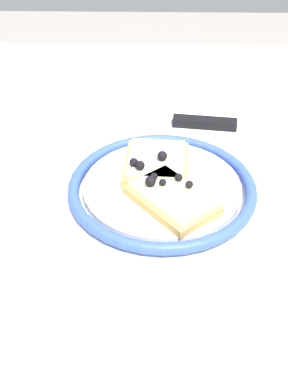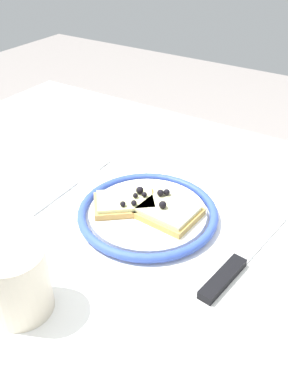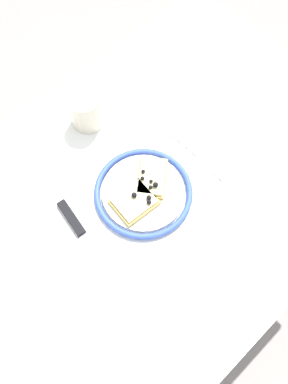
# 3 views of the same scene
# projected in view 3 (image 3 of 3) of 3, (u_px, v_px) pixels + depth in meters

# --- Properties ---
(ground_plane) EXTENTS (6.00, 6.00, 0.00)m
(ground_plane) POSITION_uv_depth(u_px,v_px,m) (153.00, 258.00, 1.53)
(ground_plane) COLOR gray
(dining_table) EXTENTS (1.02, 0.74, 0.74)m
(dining_table) POSITION_uv_depth(u_px,v_px,m) (159.00, 197.00, 0.95)
(dining_table) COLOR white
(dining_table) RESTS_ON ground_plane
(plate) EXTENTS (0.22, 0.22, 0.02)m
(plate) POSITION_uv_depth(u_px,v_px,m) (144.00, 193.00, 0.84)
(plate) COLOR white
(plate) RESTS_ON dining_table
(pizza_slice_near) EXTENTS (0.09, 0.08, 0.03)m
(pizza_slice_near) POSITION_uv_depth(u_px,v_px,m) (135.00, 201.00, 0.81)
(pizza_slice_near) COLOR tan
(pizza_slice_near) RESTS_ON plate
(pizza_slice_far) EXTENTS (0.11, 0.11, 0.03)m
(pizza_slice_far) POSITION_uv_depth(u_px,v_px,m) (152.00, 177.00, 0.84)
(pizza_slice_far) COLOR tan
(pizza_slice_far) RESTS_ON plate
(knife) EXTENTS (0.05, 0.24, 0.01)m
(knife) POSITION_uv_depth(u_px,v_px,m) (79.00, 230.00, 0.81)
(knife) COLOR silver
(knife) RESTS_ON dining_table
(fork) EXTENTS (0.02, 0.20, 0.00)m
(fork) POSITION_uv_depth(u_px,v_px,m) (196.00, 153.00, 0.88)
(fork) COLOR silver
(fork) RESTS_ON dining_table
(cup) EXTENTS (0.08, 0.08, 0.09)m
(cup) POSITION_uv_depth(u_px,v_px,m) (86.00, 110.00, 0.88)
(cup) COLOR beige
(cup) RESTS_ON dining_table
(napkin) EXTENTS (0.18, 0.19, 0.00)m
(napkin) POSITION_uv_depth(u_px,v_px,m) (190.00, 33.00, 1.03)
(napkin) COLOR white
(napkin) RESTS_ON dining_table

